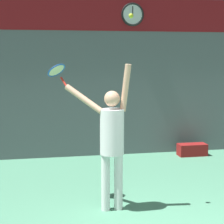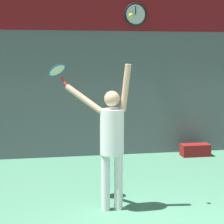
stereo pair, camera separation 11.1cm
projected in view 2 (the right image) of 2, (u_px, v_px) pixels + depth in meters
The scene contains 7 objects.
back_wall at pixel (116, 47), 9.22m from camera, with size 18.00×0.10×5.00m.
sponsor_banner at pixel (116, 14), 9.06m from camera, with size 7.44×0.02×0.74m.
scoreboard_clock at pixel (136, 14), 9.12m from camera, with size 0.53×0.05×0.53m.
tennis_player at pixel (111, 137), 5.97m from camera, with size 0.96×0.60×2.19m.
tennis_racket at pixel (58, 71), 6.22m from camera, with size 0.39×0.38×0.36m.
tennis_ball at pixel (131, 16), 5.71m from camera, with size 0.07×0.07×0.07m.
equipment_bag at pixel (195, 150), 9.39m from camera, with size 0.66×0.31×0.28m.
Camera 2 is at (-1.72, -3.89, 2.30)m, focal length 65.00 mm.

